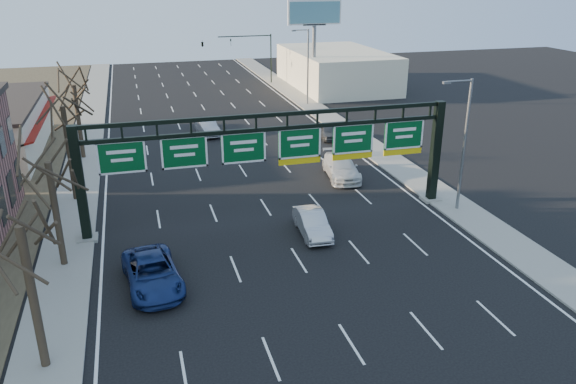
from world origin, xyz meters
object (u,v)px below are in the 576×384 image
object	(u,v)px
sign_gantry	(274,152)
car_blue_suv	(152,273)
car_silver_sedan	(312,223)
car_white_wagon	(341,167)

from	to	relation	value
sign_gantry	car_blue_suv	bearing A→B (deg)	-141.20
car_silver_sedan	car_white_wagon	size ratio (longest dim) A/B	0.78
car_blue_suv	car_silver_sedan	size ratio (longest dim) A/B	1.28
car_silver_sedan	car_white_wagon	xyz separation A→B (m)	(5.46, 9.28, 0.10)
sign_gantry	car_blue_suv	world-z (taller)	sign_gantry
car_blue_suv	car_white_wagon	xyz separation A→B (m)	(15.38, 13.01, 0.04)
sign_gantry	car_white_wagon	xyz separation A→B (m)	(7.09, 6.34, -3.80)
car_blue_suv	car_silver_sedan	bearing A→B (deg)	14.16
sign_gantry	car_silver_sedan	distance (m)	5.15
sign_gantry	car_white_wagon	distance (m)	10.24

